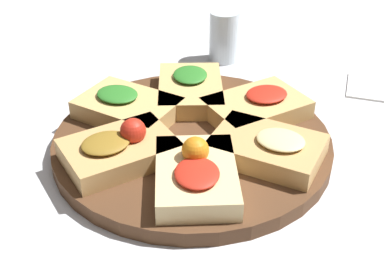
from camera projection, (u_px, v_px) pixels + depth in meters
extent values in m
plane|color=silver|center=(192.00, 149.00, 0.84)|extent=(3.00, 3.00, 0.00)
cylinder|color=#51331E|center=(192.00, 143.00, 0.84)|extent=(0.43, 0.43, 0.02)
cube|color=tan|center=(267.00, 148.00, 0.78)|extent=(0.19, 0.16, 0.03)
ellipsoid|color=beige|center=(281.00, 140.00, 0.76)|extent=(0.09, 0.08, 0.01)
cube|color=tan|center=(256.00, 108.00, 0.88)|extent=(0.19, 0.18, 0.03)
ellipsoid|color=red|center=(267.00, 94.00, 0.87)|extent=(0.09, 0.09, 0.01)
cube|color=tan|center=(190.00, 90.00, 0.93)|extent=(0.12, 0.16, 0.03)
ellipsoid|color=#2D7A28|center=(190.00, 75.00, 0.93)|extent=(0.06, 0.07, 0.01)
cube|color=tan|center=(128.00, 108.00, 0.88)|extent=(0.19, 0.17, 0.03)
ellipsoid|color=#2D7A28|center=(117.00, 94.00, 0.87)|extent=(0.09, 0.09, 0.01)
cube|color=tan|center=(119.00, 151.00, 0.77)|extent=(0.19, 0.18, 0.03)
ellipsoid|color=olive|center=(106.00, 143.00, 0.75)|extent=(0.09, 0.09, 0.01)
sphere|color=red|center=(133.00, 131.00, 0.77)|extent=(0.04, 0.04, 0.04)
cube|color=#E5C689|center=(196.00, 176.00, 0.72)|extent=(0.12, 0.17, 0.03)
ellipsoid|color=red|center=(197.00, 173.00, 0.69)|extent=(0.07, 0.08, 0.01)
sphere|color=orange|center=(195.00, 150.00, 0.73)|extent=(0.04, 0.04, 0.04)
cylinder|color=silver|center=(224.00, 36.00, 1.09)|extent=(0.06, 0.06, 0.11)
cube|color=white|center=(379.00, 88.00, 1.01)|extent=(0.14, 0.13, 0.01)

